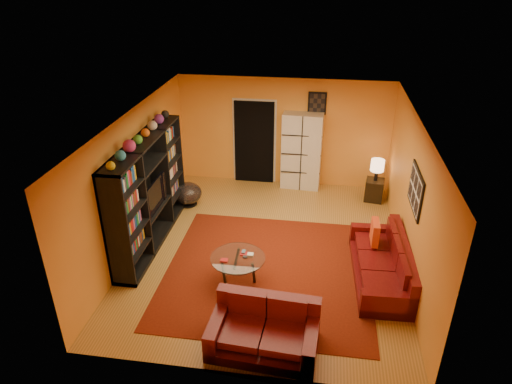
# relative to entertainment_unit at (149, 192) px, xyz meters

# --- Properties ---
(floor) EXTENTS (6.00, 6.00, 0.00)m
(floor) POSITION_rel_entertainment_unit_xyz_m (2.27, 0.00, -1.05)
(floor) COLOR olive
(floor) RESTS_ON ground
(ceiling) EXTENTS (6.00, 6.00, 0.00)m
(ceiling) POSITION_rel_entertainment_unit_xyz_m (2.27, 0.00, 1.55)
(ceiling) COLOR white
(ceiling) RESTS_ON wall_back
(wall_back) EXTENTS (6.00, 0.00, 6.00)m
(wall_back) POSITION_rel_entertainment_unit_xyz_m (2.27, 3.00, 0.25)
(wall_back) COLOR orange
(wall_back) RESTS_ON floor
(wall_front) EXTENTS (6.00, 0.00, 6.00)m
(wall_front) POSITION_rel_entertainment_unit_xyz_m (2.27, -3.00, 0.25)
(wall_front) COLOR orange
(wall_front) RESTS_ON floor
(wall_left) EXTENTS (0.00, 6.00, 6.00)m
(wall_left) POSITION_rel_entertainment_unit_xyz_m (-0.23, 0.00, 0.25)
(wall_left) COLOR orange
(wall_left) RESTS_ON floor
(wall_right) EXTENTS (0.00, 6.00, 6.00)m
(wall_right) POSITION_rel_entertainment_unit_xyz_m (4.78, 0.00, 0.25)
(wall_right) COLOR orange
(wall_right) RESTS_ON floor
(rug) EXTENTS (3.60, 3.60, 0.01)m
(rug) POSITION_rel_entertainment_unit_xyz_m (2.38, -0.70, -1.04)
(rug) COLOR #541509
(rug) RESTS_ON floor
(doorway) EXTENTS (0.95, 0.10, 2.04)m
(doorway) POSITION_rel_entertainment_unit_xyz_m (1.57, 2.96, -0.03)
(doorway) COLOR black
(doorway) RESTS_ON floor
(wall_art_right) EXTENTS (0.03, 1.00, 0.70)m
(wall_art_right) POSITION_rel_entertainment_unit_xyz_m (4.75, -0.30, 0.55)
(wall_art_right) COLOR black
(wall_art_right) RESTS_ON wall_right
(wall_art_back) EXTENTS (0.42, 0.03, 0.52)m
(wall_art_back) POSITION_rel_entertainment_unit_xyz_m (3.02, 2.98, 1.00)
(wall_art_back) COLOR black
(wall_art_back) RESTS_ON wall_back
(entertainment_unit) EXTENTS (0.45, 3.00, 2.10)m
(entertainment_unit) POSITION_rel_entertainment_unit_xyz_m (0.00, 0.00, 0.00)
(entertainment_unit) COLOR black
(entertainment_unit) RESTS_ON floor
(tv) EXTENTS (1.01, 0.13, 0.58)m
(tv) POSITION_rel_entertainment_unit_xyz_m (0.05, -0.05, -0.04)
(tv) COLOR black
(tv) RESTS_ON entertainment_unit
(sofa) EXTENTS (0.97, 2.19, 0.85)m
(sofa) POSITION_rel_entertainment_unit_xyz_m (4.41, -0.60, -0.76)
(sofa) COLOR #510A0D
(sofa) RESTS_ON rug
(loveseat) EXTENTS (1.58, 1.01, 0.85)m
(loveseat) POSITION_rel_entertainment_unit_xyz_m (2.54, -2.42, -0.77)
(loveseat) COLOR #510A0D
(loveseat) RESTS_ON rug
(throw_pillow) EXTENTS (0.12, 0.42, 0.42)m
(throw_pillow) POSITION_rel_entertainment_unit_xyz_m (4.22, -0.12, -0.42)
(throw_pillow) COLOR #EB461A
(throw_pillow) RESTS_ON sofa
(coffee_table) EXTENTS (0.94, 0.94, 0.47)m
(coffee_table) POSITION_rel_entertainment_unit_xyz_m (1.89, -1.03, -0.62)
(coffee_table) COLOR silver
(coffee_table) RESTS_ON floor
(storage_cabinet) EXTENTS (0.95, 0.47, 1.85)m
(storage_cabinet) POSITION_rel_entertainment_unit_xyz_m (2.73, 2.80, -0.13)
(storage_cabinet) COLOR silver
(storage_cabinet) RESTS_ON floor
(bowl_chair) EXTENTS (0.64, 0.64, 0.52)m
(bowl_chair) POSITION_rel_entertainment_unit_xyz_m (0.27, 1.50, -0.77)
(bowl_chair) COLOR black
(bowl_chair) RESTS_ON floor
(side_table) EXTENTS (0.46, 0.46, 0.50)m
(side_table) POSITION_rel_entertainment_unit_xyz_m (4.45, 2.35, -0.80)
(side_table) COLOR black
(side_table) RESTS_ON floor
(table_lamp) EXTENTS (0.30, 0.30, 0.50)m
(table_lamp) POSITION_rel_entertainment_unit_xyz_m (4.45, 2.35, -0.19)
(table_lamp) COLOR black
(table_lamp) RESTS_ON side_table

